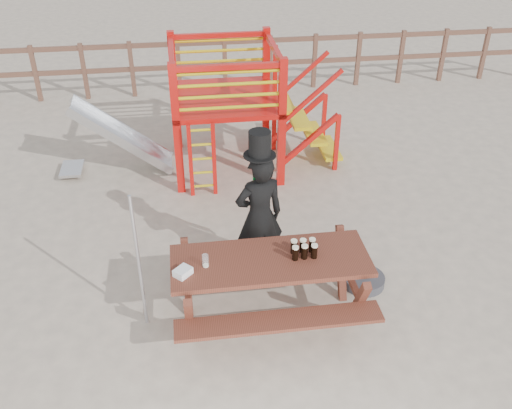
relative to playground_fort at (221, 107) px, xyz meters
name	(u,v)px	position (x,y,z in m)	size (l,w,h in m)	color
ground	(239,306)	(-0.12, -3.58, -1.07)	(60.00, 60.00, 0.00)	#C0AE96
back_fence	(202,60)	(-0.12, 3.42, -0.34)	(15.09, 0.09, 1.20)	brown
playground_fort	(221,107)	(0.00, 0.00, 0.00)	(4.71, 1.84, 2.10)	red
picnic_table	(270,281)	(0.22, -3.80, -0.54)	(2.19, 1.51, 0.85)	maroon
man_with_hat	(259,213)	(0.22, -2.94, -0.18)	(0.68, 0.52, 1.99)	black
metal_pole	(139,264)	(-1.21, -3.70, -0.21)	(0.04, 0.04, 1.73)	#B2B2B7
parasol_base	(364,280)	(1.48, -3.39, -1.01)	(0.52, 0.52, 0.22)	#39393F
paper_bag	(183,272)	(-0.74, -3.94, -0.18)	(0.18, 0.14, 0.08)	white
stout_pints	(304,249)	(0.59, -3.78, -0.14)	(0.29, 0.19, 0.17)	black
empty_glasses	(205,261)	(-0.50, -3.83, -0.15)	(0.07, 0.07, 0.15)	silver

